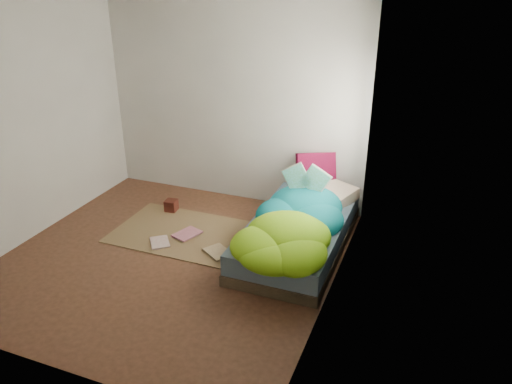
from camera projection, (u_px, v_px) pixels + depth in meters
ground at (170, 258)px, 5.43m from camera, size 3.50×3.50×0.00m
room_walls at (160, 113)px, 4.75m from camera, size 3.54×3.54×2.62m
bed at (298, 235)px, 5.56m from camera, size 1.00×2.00×0.34m
duvet at (293, 216)px, 5.24m from camera, size 0.96×1.84×0.34m
rug at (183, 232)px, 5.94m from camera, size 1.60×1.10×0.01m
pillow_floral at (329, 192)px, 6.03m from camera, size 0.73×0.63×0.14m
pillow_magenta at (316, 172)px, 6.17m from camera, size 0.49×0.35×0.47m
open_book at (306, 171)px, 5.56m from camera, size 0.46×0.12×0.28m
wooden_box at (171, 205)px, 6.43m from camera, size 0.16×0.16×0.14m
floor_book_a at (151, 244)px, 5.67m from camera, size 0.33×0.34×0.02m
floor_book_b at (181, 231)px, 5.93m from camera, size 0.32×0.37×0.03m
floor_book_c at (209, 255)px, 5.44m from camera, size 0.38×0.36×0.02m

